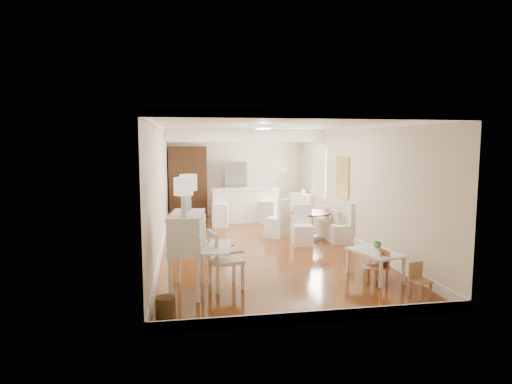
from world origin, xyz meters
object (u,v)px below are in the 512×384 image
object	(u,v)px
slip_chair_near	(303,225)
sideboard	(303,206)
kids_chair_c	(421,280)
dining_table	(311,226)
pantry_cabinet	(188,182)
slip_chair_far	(277,218)
kids_chair_b	(372,266)
wicker_basket	(165,307)
kids_table	(375,265)
bar_stool_left	(220,208)
fridge	(246,189)
gustavian_armchair	(226,259)
secretary_bureau	(187,253)
kids_chair_a	(378,267)
bar_stool_right	(267,205)
breakfast_counter	(245,205)

from	to	relation	value
slip_chair_near	sideboard	size ratio (longest dim) A/B	1.11
kids_chair_c	dining_table	xyz separation A→B (m)	(-0.47, 4.28, 0.06)
dining_table	pantry_cabinet	bearing A→B (deg)	128.71
dining_table	slip_chair_far	size ratio (longest dim) A/B	1.01
kids_chair_b	dining_table	xyz separation A→B (m)	(-0.05, 3.44, 0.06)
wicker_basket	kids_table	world-z (taller)	kids_table
kids_chair_b	dining_table	bearing A→B (deg)	-162.89
bar_stool_left	fridge	bearing A→B (deg)	69.09
gustavian_armchair	secretary_bureau	bearing A→B (deg)	88.16
slip_chair_far	sideboard	size ratio (longest dim) A/B	1.16
kids_chair_b	sideboard	world-z (taller)	sideboard
slip_chair_near	dining_table	bearing A→B (deg)	67.91
dining_table	bar_stool_left	xyz separation A→B (m)	(-2.10, 2.01, 0.19)
dining_table	kids_chair_c	bearing A→B (deg)	-83.71
kids_chair_a	kids_chair_b	xyz separation A→B (m)	(-0.05, 0.12, -0.01)
pantry_cabinet	bar_stool_left	bearing A→B (deg)	-62.58
slip_chair_far	bar_stool_right	xyz separation A→B (m)	(0.13, 1.93, 0.04)
kids_chair_a	dining_table	size ratio (longest dim) A/B	0.60
kids_chair_a	bar_stool_left	xyz separation A→B (m)	(-2.20, 5.57, 0.23)
slip_chair_far	pantry_cabinet	size ratio (longest dim) A/B	0.43
kids_chair_b	sideboard	distance (m)	6.33
breakfast_counter	bar_stool_left	size ratio (longest dim) A/B	1.92
breakfast_counter	kids_table	bearing A→B (deg)	-75.87
kids_chair_c	bar_stool_right	bearing A→B (deg)	85.47
bar_stool_right	slip_chair_near	bearing A→B (deg)	-66.67
gustavian_armchair	kids_chair_a	world-z (taller)	gustavian_armchair
slip_chair_near	bar_stool_left	xyz separation A→B (m)	(-1.73, 2.60, 0.06)
secretary_bureau	slip_chair_far	size ratio (longest dim) A/B	1.31
kids_chair_c	pantry_cabinet	size ratio (longest dim) A/B	0.24
gustavian_armchair	kids_chair_b	size ratio (longest dim) A/B	1.68
kids_table	slip_chair_near	world-z (taller)	slip_chair_near
wicker_basket	bar_stool_left	world-z (taller)	bar_stool_left
wicker_basket	bar_stool_right	size ratio (longest dim) A/B	0.26
kids_chair_c	breakfast_counter	bearing A→B (deg)	90.14
wicker_basket	sideboard	bearing A→B (deg)	60.91
wicker_basket	fridge	size ratio (longest dim) A/B	0.16
kids_table	kids_chair_b	world-z (taller)	kids_chair_b
gustavian_armchair	kids_table	xyz separation A→B (m)	(2.66, 0.03, -0.23)
kids_chair_b	bar_stool_left	distance (m)	5.87
secretary_bureau	kids_chair_c	xyz separation A→B (m)	(3.57, -0.86, -0.37)
kids_chair_c	sideboard	bearing A→B (deg)	74.77
wicker_basket	fridge	bearing A→B (deg)	73.97
kids_chair_a	slip_chair_far	world-z (taller)	slip_chair_far
kids_chair_c	breakfast_counter	world-z (taller)	breakfast_counter
secretary_bureau	kids_table	xyz separation A→B (m)	(3.29, 0.16, -0.40)
fridge	dining_table	bearing A→B (deg)	-73.55
slip_chair_far	dining_table	bearing A→B (deg)	107.66
gustavian_armchair	kids_chair_b	bearing A→B (deg)	-106.89
gustavian_armchair	kids_chair_c	distance (m)	3.10
fridge	gustavian_armchair	bearing A→B (deg)	-101.08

